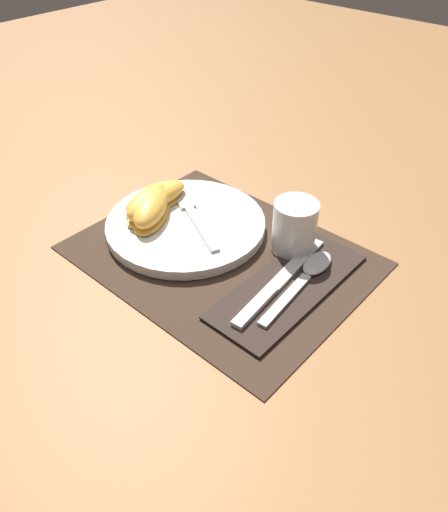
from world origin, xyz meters
TOP-DOWN VIEW (x-y plane):
  - ground_plane at (0.00, 0.00)m, footprint 3.00×3.00m
  - placemat at (0.00, 0.00)m, footprint 0.42×0.32m
  - plate at (-0.09, 0.01)m, footprint 0.26×0.26m
  - juice_glass at (0.07, 0.08)m, footprint 0.07×0.07m
  - napkin at (0.12, 0.01)m, footprint 0.10×0.26m
  - knife at (0.11, 0.00)m, footprint 0.04×0.22m
  - spoon at (0.13, 0.05)m, footprint 0.04×0.18m
  - fork at (-0.10, 0.03)m, footprint 0.19×0.11m
  - citrus_wedge_0 at (-0.16, 0.01)m, footprint 0.06×0.13m
  - citrus_wedge_1 at (-0.15, -0.01)m, footprint 0.08×0.12m
  - citrus_wedge_2 at (-0.14, -0.02)m, footprint 0.12×0.13m

SIDE VIEW (x-z plane):
  - ground_plane at x=0.00m, z-range 0.00..0.00m
  - placemat at x=0.00m, z-range 0.00..0.00m
  - napkin at x=0.12m, z-range 0.00..0.01m
  - knife at x=0.11m, z-range 0.01..0.01m
  - spoon at x=0.13m, z-range 0.01..0.02m
  - plate at x=-0.09m, z-range 0.00..0.02m
  - fork at x=-0.10m, z-range 0.02..0.02m
  - citrus_wedge_0 at x=-0.16m, z-range 0.02..0.05m
  - citrus_wedge_2 at x=-0.14m, z-range 0.02..0.06m
  - citrus_wedge_1 at x=-0.15m, z-range 0.02..0.06m
  - juice_glass at x=0.07m, z-range 0.00..0.08m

